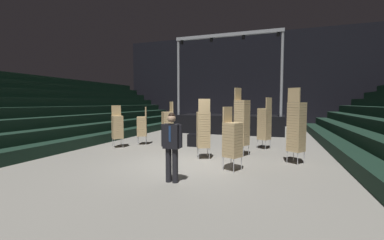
{
  "coord_description": "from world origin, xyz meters",
  "views": [
    {
      "loc": [
        3.0,
        -7.47,
        2.0
      ],
      "look_at": [
        0.22,
        0.66,
        1.4
      ],
      "focal_mm": 23.22,
      "sensor_mm": 36.0,
      "label": 1
    }
  ],
  "objects_px": {
    "man_with_tie": "(172,143)",
    "chair_stack_front_right": "(296,126)",
    "equipment_road_case": "(198,140)",
    "chair_stack_rear_right": "(142,126)",
    "chair_stack_rear_centre": "(242,122)",
    "chair_stack_mid_left": "(264,123)",
    "chair_stack_front_left": "(203,129)",
    "chair_stack_mid_right": "(232,139)",
    "chair_stack_rear_left": "(117,126)",
    "stage_riser": "(230,122)",
    "chair_stack_mid_centre": "(168,124)"
  },
  "relations": [
    {
      "from": "man_with_tie",
      "to": "chair_stack_front_right",
      "type": "xyz_separation_m",
      "value": [
        3.08,
        3.12,
        0.24
      ]
    },
    {
      "from": "equipment_road_case",
      "to": "chair_stack_rear_right",
      "type": "bearing_deg",
      "value": -170.96
    },
    {
      "from": "chair_stack_rear_centre",
      "to": "equipment_road_case",
      "type": "xyz_separation_m",
      "value": [
        -2.18,
        1.44,
        -1.0
      ]
    },
    {
      "from": "chair_stack_mid_left",
      "to": "chair_stack_rear_centre",
      "type": "distance_m",
      "value": 1.89
    },
    {
      "from": "chair_stack_front_left",
      "to": "chair_stack_rear_centre",
      "type": "bearing_deg",
      "value": 12.76
    },
    {
      "from": "chair_stack_mid_left",
      "to": "chair_stack_rear_centre",
      "type": "height_order",
      "value": "chair_stack_rear_centre"
    },
    {
      "from": "chair_stack_mid_left",
      "to": "chair_stack_mid_right",
      "type": "distance_m",
      "value": 3.97
    },
    {
      "from": "chair_stack_rear_left",
      "to": "equipment_road_case",
      "type": "bearing_deg",
      "value": 157.17
    },
    {
      "from": "stage_riser",
      "to": "chair_stack_rear_left",
      "type": "height_order",
      "value": "stage_riser"
    },
    {
      "from": "stage_riser",
      "to": "chair_stack_rear_left",
      "type": "distance_m",
      "value": 8.11
    },
    {
      "from": "man_with_tie",
      "to": "chair_stack_mid_left",
      "type": "relative_size",
      "value": 0.79
    },
    {
      "from": "stage_riser",
      "to": "equipment_road_case",
      "type": "bearing_deg",
      "value": -94.18
    },
    {
      "from": "man_with_tie",
      "to": "chair_stack_front_left",
      "type": "xyz_separation_m",
      "value": [
        -0.0,
        2.83,
        0.07
      ]
    },
    {
      "from": "chair_stack_front_right",
      "to": "chair_stack_rear_left",
      "type": "xyz_separation_m",
      "value": [
        -7.35,
        0.61,
        -0.29
      ]
    },
    {
      "from": "man_with_tie",
      "to": "chair_stack_mid_right",
      "type": "height_order",
      "value": "chair_stack_mid_right"
    },
    {
      "from": "chair_stack_mid_right",
      "to": "equipment_road_case",
      "type": "bearing_deg",
      "value": -121.92
    },
    {
      "from": "chair_stack_mid_centre",
      "to": "chair_stack_mid_left",
      "type": "bearing_deg",
      "value": -118.56
    },
    {
      "from": "chair_stack_mid_centre",
      "to": "chair_stack_rear_centre",
      "type": "height_order",
      "value": "chair_stack_rear_centre"
    },
    {
      "from": "chair_stack_mid_centre",
      "to": "chair_stack_rear_centre",
      "type": "bearing_deg",
      "value": -144.33
    },
    {
      "from": "stage_riser",
      "to": "man_with_tie",
      "type": "height_order",
      "value": "stage_riser"
    },
    {
      "from": "chair_stack_mid_left",
      "to": "man_with_tie",
      "type": "bearing_deg",
      "value": -170.75
    },
    {
      "from": "chair_stack_mid_left",
      "to": "chair_stack_mid_centre",
      "type": "bearing_deg",
      "value": 130.81
    },
    {
      "from": "chair_stack_front_right",
      "to": "chair_stack_mid_left",
      "type": "height_order",
      "value": "chair_stack_front_right"
    },
    {
      "from": "chair_stack_front_left",
      "to": "chair_stack_rear_centre",
      "type": "height_order",
      "value": "chair_stack_rear_centre"
    },
    {
      "from": "stage_riser",
      "to": "chair_stack_front_left",
      "type": "relative_size",
      "value": 3.25
    },
    {
      "from": "stage_riser",
      "to": "chair_stack_mid_left",
      "type": "relative_size",
      "value": 3.13
    },
    {
      "from": "stage_riser",
      "to": "chair_stack_front_left",
      "type": "bearing_deg",
      "value": -86.24
    },
    {
      "from": "chair_stack_rear_left",
      "to": "chair_stack_rear_right",
      "type": "relative_size",
      "value": 1.05
    },
    {
      "from": "chair_stack_mid_right",
      "to": "chair_stack_rear_left",
      "type": "distance_m",
      "value": 5.91
    },
    {
      "from": "chair_stack_rear_right",
      "to": "chair_stack_front_right",
      "type": "bearing_deg",
      "value": -130.02
    },
    {
      "from": "chair_stack_rear_right",
      "to": "equipment_road_case",
      "type": "xyz_separation_m",
      "value": [
        2.68,
        0.43,
        -0.62
      ]
    },
    {
      "from": "man_with_tie",
      "to": "chair_stack_rear_centre",
      "type": "distance_m",
      "value": 3.98
    },
    {
      "from": "chair_stack_front_right",
      "to": "chair_stack_rear_centre",
      "type": "height_order",
      "value": "chair_stack_rear_centre"
    },
    {
      "from": "man_with_tie",
      "to": "chair_stack_rear_left",
      "type": "xyz_separation_m",
      "value": [
        -4.27,
        3.73,
        -0.05
      ]
    },
    {
      "from": "stage_riser",
      "to": "man_with_tie",
      "type": "bearing_deg",
      "value": -87.18
    },
    {
      "from": "chair_stack_front_right",
      "to": "chair_stack_mid_centre",
      "type": "xyz_separation_m",
      "value": [
        -5.3,
        1.51,
        -0.21
      ]
    },
    {
      "from": "chair_stack_mid_left",
      "to": "chair_stack_rear_centre",
      "type": "bearing_deg",
      "value": -174.28
    },
    {
      "from": "chair_stack_rear_centre",
      "to": "chair_stack_mid_centre",
      "type": "bearing_deg",
      "value": -80.12
    },
    {
      "from": "chair_stack_mid_left",
      "to": "stage_riser",
      "type": "bearing_deg",
      "value": 53.67
    },
    {
      "from": "chair_stack_mid_centre",
      "to": "chair_stack_front_left",
      "type": "bearing_deg",
      "value": -169.49
    },
    {
      "from": "chair_stack_front_left",
      "to": "chair_stack_rear_centre",
      "type": "relative_size",
      "value": 0.83
    },
    {
      "from": "chair_stack_mid_left",
      "to": "chair_stack_mid_centre",
      "type": "distance_m",
      "value": 4.28
    },
    {
      "from": "chair_stack_front_left",
      "to": "chair_stack_rear_left",
      "type": "relative_size",
      "value": 1.14
    },
    {
      "from": "chair_stack_front_left",
      "to": "chair_stack_front_right",
      "type": "height_order",
      "value": "chair_stack_front_right"
    },
    {
      "from": "man_with_tie",
      "to": "equipment_road_case",
      "type": "relative_size",
      "value": 1.95
    },
    {
      "from": "chair_stack_mid_right",
      "to": "chair_stack_rear_left",
      "type": "xyz_separation_m",
      "value": [
        -5.51,
        2.12,
        0.0
      ]
    },
    {
      "from": "chair_stack_mid_left",
      "to": "chair_stack_rear_left",
      "type": "height_order",
      "value": "chair_stack_mid_left"
    },
    {
      "from": "chair_stack_front_left",
      "to": "chair_stack_mid_left",
      "type": "bearing_deg",
      "value": 28.79
    },
    {
      "from": "man_with_tie",
      "to": "equipment_road_case",
      "type": "distance_m",
      "value": 5.35
    },
    {
      "from": "stage_riser",
      "to": "chair_stack_rear_centre",
      "type": "bearing_deg",
      "value": -76.17
    }
  ]
}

